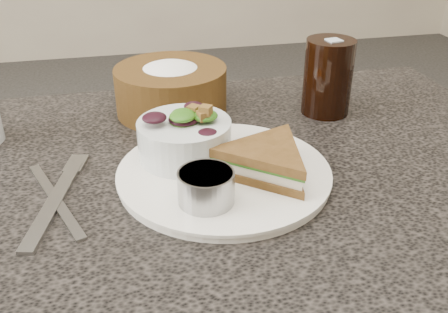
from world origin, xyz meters
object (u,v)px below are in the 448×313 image
at_px(dinner_plate, 224,174).
at_px(sandwich, 266,161).
at_px(salad_bowl, 184,133).
at_px(dressing_ramekin, 206,187).
at_px(bread_basket, 171,82).
at_px(cola_glass, 328,73).

bearing_deg(dinner_plate, sandwich, -24.96).
bearing_deg(salad_bowl, dressing_ramekin, -86.40).
bearing_deg(salad_bowl, dinner_plate, -46.58).
relative_size(bread_basket, cola_glass, 1.35).
xyz_separation_m(salad_bowl, cola_glass, (0.24, 0.12, 0.02)).
relative_size(dinner_plate, cola_glass, 2.02).
bearing_deg(cola_glass, salad_bowl, -154.10).
xyz_separation_m(dinner_plate, salad_bowl, (-0.04, 0.04, 0.04)).
height_order(sandwich, bread_basket, bread_basket).
bearing_deg(cola_glass, bread_basket, 166.49).
bearing_deg(dinner_plate, cola_glass, 38.77).
relative_size(salad_bowl, cola_glass, 0.92).
xyz_separation_m(sandwich, bread_basket, (-0.08, 0.24, 0.02)).
bearing_deg(sandwich, dinner_plate, -165.17).
xyz_separation_m(dinner_plate, bread_basket, (-0.04, 0.22, 0.04)).
xyz_separation_m(dressing_ramekin, cola_glass, (0.24, 0.23, 0.03)).
height_order(dressing_ramekin, bread_basket, bread_basket).
height_order(dinner_plate, salad_bowl, salad_bowl).
xyz_separation_m(sandwich, dressing_ramekin, (-0.08, -0.04, -0.00)).
relative_size(salad_bowl, dressing_ramekin, 1.88).
bearing_deg(dinner_plate, dressing_ramekin, -118.38).
relative_size(dressing_ramekin, bread_basket, 0.36).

